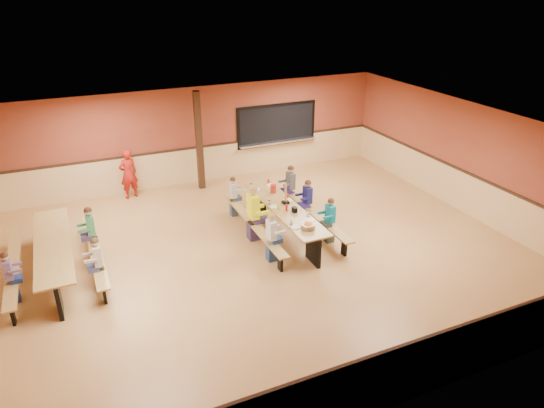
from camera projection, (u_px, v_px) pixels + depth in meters
name	position (u px, v px, depth m)	size (l,w,h in m)	color
ground	(263.00, 253.00, 11.50)	(12.00, 12.00, 0.00)	#A26F3D
room_envelope	(263.00, 227.00, 11.21)	(12.04, 10.04, 3.02)	brown
kitchen_pass_through	(277.00, 126.00, 15.94)	(2.78, 0.28, 1.38)	black
structural_post	(199.00, 141.00, 14.44)	(0.18, 0.18, 3.00)	black
cafeteria_table_main	(284.00, 214.00, 12.18)	(1.91, 3.70, 0.74)	#A07A3F
cafeteria_table_second	(54.00, 252.00, 10.51)	(1.91, 3.70, 0.74)	#A07A3F
seated_child_white_left	(271.00, 237.00, 10.96)	(0.36, 0.29, 1.19)	silver
seated_adult_yellow	(253.00, 213.00, 11.83)	(0.47, 0.39, 1.42)	#F1FF15
seated_child_grey_left	(233.00, 197.00, 13.10)	(0.32, 0.26, 1.10)	#B6B6B6
seated_child_teal_right	(330.00, 221.00, 11.76)	(0.34, 0.28, 1.15)	#0C748C
seated_child_navy_right	(307.00, 202.00, 12.73)	(0.35, 0.29, 1.18)	#181752
seated_child_char_right	(290.00, 187.00, 13.56)	(0.38, 0.31, 1.22)	#484A51
seated_child_purple_sec	(10.00, 278.00, 9.54)	(0.32, 0.26, 1.11)	#6F4F78
seated_child_green_sec	(92.00, 232.00, 11.15)	(0.38, 0.31, 1.22)	#388354
seated_child_tan_sec	(98.00, 263.00, 9.98)	(0.35, 0.28, 1.16)	#ADA48D
standing_woman	(128.00, 174.00, 14.10)	(0.54, 0.36, 1.49)	#A11812
punch_pitcher	(273.00, 189.00, 12.84)	(0.16, 0.16, 0.22)	#AF2417
chip_bowl	(308.00, 226.00, 10.99)	(0.32, 0.32, 0.15)	orange
napkin_dispenser	(295.00, 210.00, 11.78)	(0.10, 0.14, 0.13)	black
condiment_mustard	(278.00, 206.00, 11.90)	(0.06, 0.06, 0.17)	yellow
condiment_ketchup	(287.00, 207.00, 11.85)	(0.06, 0.06, 0.17)	#B2140F
table_paddle	(286.00, 198.00, 12.21)	(0.16, 0.16, 0.56)	black
place_settings	(284.00, 205.00, 12.06)	(0.65, 3.30, 0.11)	beige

